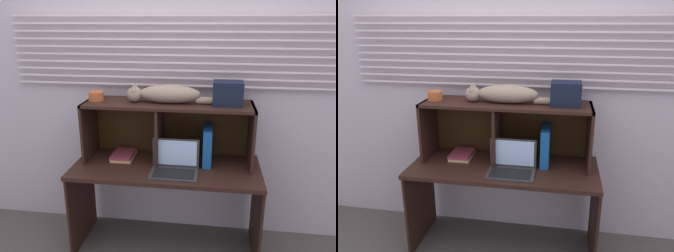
{
  "view_description": "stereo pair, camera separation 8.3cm",
  "coord_description": "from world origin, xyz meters",
  "views": [
    {
      "loc": [
        0.33,
        -2.06,
        1.77
      ],
      "look_at": [
        0.0,
        0.32,
        1.0
      ],
      "focal_mm": 35.44,
      "sensor_mm": 36.0,
      "label": 1
    },
    {
      "loc": [
        0.41,
        -2.05,
        1.77
      ],
      "look_at": [
        0.0,
        0.32,
        1.0
      ],
      "focal_mm": 35.44,
      "sensor_mm": 36.0,
      "label": 2
    }
  ],
  "objects": [
    {
      "name": "cat",
      "position": [
        -0.01,
        0.32,
        1.24
      ],
      "size": [
        0.73,
        0.15,
        0.14
      ],
      "color": "gray",
      "rests_on": "hutch_shelf_unit"
    },
    {
      "name": "binder_upright",
      "position": [
        0.31,
        0.32,
        0.86
      ],
      "size": [
        0.06,
        0.27,
        0.29
      ],
      "primitive_type": "cube",
      "color": "#144A90",
      "rests_on": "desk"
    },
    {
      "name": "back_panel_with_blinds",
      "position": [
        0.0,
        0.55,
        1.25
      ],
      "size": [
        4.4,
        0.08,
        2.5
      ],
      "color": "#B8ACB6",
      "rests_on": "ground"
    },
    {
      "name": "desk",
      "position": [
        0.0,
        0.21,
        0.58
      ],
      "size": [
        1.41,
        0.6,
        0.71
      ],
      "color": "black",
      "rests_on": "ground"
    },
    {
      "name": "small_basket",
      "position": [
        -0.56,
        0.32,
        1.21
      ],
      "size": [
        0.11,
        0.11,
        0.07
      ],
      "primitive_type": "cylinder",
      "color": "#B2552A",
      "rests_on": "hutch_shelf_unit"
    },
    {
      "name": "laptop",
      "position": [
        0.08,
        0.12,
        0.76
      ],
      "size": [
        0.34,
        0.23,
        0.23
      ],
      "color": "#2D2D2D",
      "rests_on": "desk"
    },
    {
      "name": "hutch_shelf_unit",
      "position": [
        -0.01,
        0.35,
        1.04
      ],
      "size": [
        1.27,
        0.36,
        0.46
      ],
      "color": "black",
      "rests_on": "desk"
    },
    {
      "name": "storage_box",
      "position": [
        0.44,
        0.32,
        1.26
      ],
      "size": [
        0.21,
        0.17,
        0.17
      ],
      "primitive_type": "cube",
      "color": "black",
      "rests_on": "hutch_shelf_unit"
    },
    {
      "name": "book_stack",
      "position": [
        -0.36,
        0.32,
        0.73
      ],
      "size": [
        0.17,
        0.24,
        0.04
      ],
      "color": "tan",
      "rests_on": "desk"
    }
  ]
}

